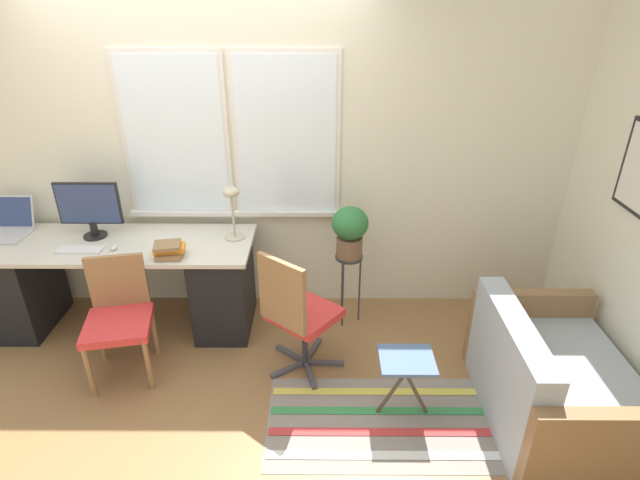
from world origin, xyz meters
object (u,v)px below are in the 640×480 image
object	(u,v)px
desk_lamp	(232,203)
folding_stool	(406,366)
office_chair_swivel	(297,312)
couch_loveseat	(552,385)
monitor	(89,208)
keyboard	(80,250)
book_stack	(169,250)
desk_chair_wooden	(118,315)
mouse	(114,248)
plant_stand	(349,266)
laptop	(10,227)
potted_plant	(350,229)

from	to	relation	value
desk_lamp	folding_stool	xyz separation A→B (m)	(1.18, -1.02, -0.64)
office_chair_swivel	couch_loveseat	world-z (taller)	office_chair_swivel
monitor	folding_stool	distance (m)	2.54
keyboard	book_stack	world-z (taller)	book_stack
desk_chair_wooden	folding_stool	world-z (taller)	desk_chair_wooden
book_stack	couch_loveseat	bearing A→B (deg)	-16.87
keyboard	book_stack	xyz separation A→B (m)	(0.67, -0.08, 0.04)
mouse	plant_stand	bearing A→B (deg)	6.07
mouse	desk_lamp	size ratio (longest dim) A/B	0.17
office_chair_swivel	folding_stool	world-z (taller)	office_chair_swivel
laptop	desk_lamp	world-z (taller)	desk_lamp
desk_chair_wooden	plant_stand	distance (m)	1.70
desk_lamp	mouse	bearing A→B (deg)	-166.49
laptop	desk_lamp	xyz separation A→B (m)	(1.72, -0.05, 0.23)
book_stack	plant_stand	bearing A→B (deg)	12.35
mouse	keyboard	bearing A→B (deg)	-174.54
folding_stool	desk_lamp	bearing A→B (deg)	139.00
desk_chair_wooden	plant_stand	xyz separation A→B (m)	(1.59, 0.58, 0.06)
office_chair_swivel	plant_stand	xyz separation A→B (m)	(0.37, 0.60, 0.02)
office_chair_swivel	plant_stand	world-z (taller)	office_chair_swivel
keyboard	couch_loveseat	world-z (taller)	keyboard
desk_lamp	couch_loveseat	distance (m)	2.45
keyboard	book_stack	bearing A→B (deg)	-6.45
couch_loveseat	desk_chair_wooden	bearing A→B (deg)	80.81
desk_lamp	plant_stand	xyz separation A→B (m)	(0.87, -0.02, -0.52)
monitor	couch_loveseat	distance (m)	3.40
office_chair_swivel	folding_stool	xyz separation A→B (m)	(0.68, -0.40, -0.10)
desk_chair_wooden	folding_stool	bearing A→B (deg)	-23.47
desk_chair_wooden	office_chair_swivel	xyz separation A→B (m)	(1.22, -0.02, 0.04)
plant_stand	folding_stool	world-z (taller)	plant_stand
laptop	book_stack	world-z (taller)	laptop
folding_stool	couch_loveseat	bearing A→B (deg)	-2.02
office_chair_swivel	keyboard	bearing A→B (deg)	24.86
monitor	office_chair_swivel	distance (m)	1.75
monitor	office_chair_swivel	bearing A→B (deg)	-22.03
couch_loveseat	potted_plant	size ratio (longest dim) A/B	2.92
mouse	plant_stand	xyz separation A→B (m)	(1.71, 0.18, -0.25)
laptop	desk_chair_wooden	size ratio (longest dim) A/B	0.41
keyboard	office_chair_swivel	distance (m)	1.65
couch_loveseat	potted_plant	bearing A→B (deg)	49.33
mouse	office_chair_swivel	distance (m)	1.43
office_chair_swivel	book_stack	bearing A→B (deg)	19.55
couch_loveseat	folding_stool	world-z (taller)	couch_loveseat
mouse	potted_plant	xyz separation A→B (m)	(1.71, 0.18, 0.06)
office_chair_swivel	plant_stand	distance (m)	0.71
desk_lamp	desk_chair_wooden	world-z (taller)	desk_lamp
plant_stand	mouse	bearing A→B (deg)	-173.93
potted_plant	folding_stool	bearing A→B (deg)	-73.00
folding_stool	potted_plant	bearing A→B (deg)	107.00
keyboard	monitor	bearing A→B (deg)	86.12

